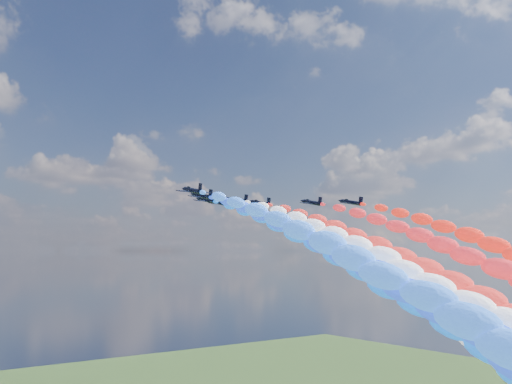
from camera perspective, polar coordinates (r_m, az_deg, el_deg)
jet_0 at (r=145.07m, az=-6.02°, el=0.14°), size 8.73×11.61×4.25m
trail_0 at (r=105.09m, az=8.00°, el=-7.01°), size 6.42×96.14×39.07m
jet_1 at (r=158.78m, az=-5.11°, el=-0.36°), size 8.72×11.59×4.25m
trail_1 at (r=119.03m, az=7.57°, el=-6.84°), size 6.42×96.14×39.07m
jet_2 at (r=171.71m, az=-4.67°, el=-0.76°), size 8.63×11.54×4.25m
trail_2 at (r=131.99m, az=6.89°, el=-6.72°), size 6.42×96.14×39.07m
jet_3 at (r=172.31m, az=-1.71°, el=-0.79°), size 8.36×11.34×4.25m
trail_3 at (r=134.41m, az=10.61°, el=-6.65°), size 6.42×96.14×39.07m
jet_4 at (r=181.56m, az=-3.38°, el=-1.03°), size 8.65×11.55×4.25m
trail_4 at (r=142.47m, az=7.73°, el=-6.63°), size 6.42×96.14×39.07m
jet_5 at (r=182.23m, az=0.41°, el=-1.05°), size 8.77×11.63×4.25m
trail_5 at (r=145.52m, az=12.39°, el=-6.53°), size 6.42×96.14×39.07m
jet_6 at (r=180.84m, az=5.28°, el=-0.99°), size 8.77×11.63×4.25m
trail_6 at (r=147.49m, az=18.44°, el=-6.36°), size 6.42×96.14×39.07m
jet_7 at (r=181.74m, az=8.98°, el=-0.97°), size 8.17×11.20×4.25m
trail_7 at (r=151.06m, az=22.75°, el=-6.18°), size 6.42×96.14×39.07m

